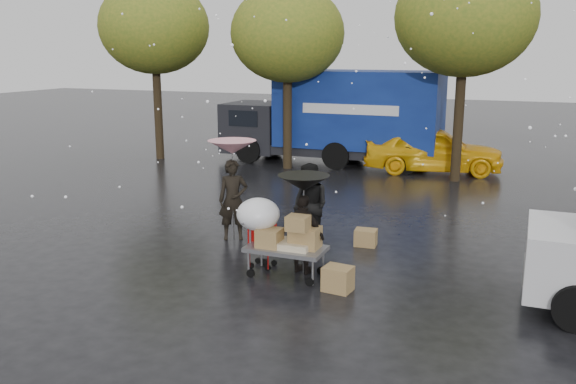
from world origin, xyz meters
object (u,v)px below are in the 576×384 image
at_px(blue_truck, 337,117).
at_px(yellow_taxi, 433,149).
at_px(person_black, 303,234).
at_px(vendor_cart, 290,240).
at_px(shopping_cart, 259,218).
at_px(person_pink, 233,200).

relative_size(blue_truck, yellow_taxi, 1.73).
bearing_deg(person_black, yellow_taxi, -80.43).
distance_m(person_black, yellow_taxi, 11.15).
xyz_separation_m(vendor_cart, blue_truck, (-2.77, 11.79, 1.03)).
distance_m(vendor_cart, blue_truck, 12.16).
relative_size(person_black, shopping_cart, 1.06).
height_order(person_black, vendor_cart, person_black).
relative_size(person_black, yellow_taxi, 0.33).
bearing_deg(vendor_cart, person_black, 61.89).
relative_size(shopping_cart, yellow_taxi, 0.31).
bearing_deg(person_pink, yellow_taxi, 44.19).
bearing_deg(shopping_cart, vendor_cart, -9.98).
xyz_separation_m(person_pink, yellow_taxi, (2.99, 9.68, -0.11)).
distance_m(blue_truck, yellow_taxi, 3.80).
distance_m(person_pink, shopping_cart, 2.15).
height_order(person_pink, yellow_taxi, person_pink).
distance_m(person_black, blue_truck, 11.90).
bearing_deg(blue_truck, shopping_cart, -79.94).
xyz_separation_m(person_black, blue_truck, (-2.93, 11.49, 0.98)).
height_order(blue_truck, yellow_taxi, blue_truck).
bearing_deg(blue_truck, vendor_cart, -76.79).
distance_m(shopping_cart, yellow_taxi, 11.42).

